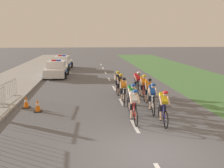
{
  "coord_description": "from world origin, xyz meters",
  "views": [
    {
      "loc": [
        -1.99,
        -7.54,
        3.7
      ],
      "look_at": [
        -0.58,
        6.32,
        1.1
      ],
      "focal_mm": 41.08,
      "sensor_mm": 36.0,
      "label": 1
    }
  ],
  "objects": [
    {
      "name": "cyclist_ninth",
      "position": [
        0.04,
        8.71,
        0.79
      ],
      "size": [
        0.45,
        1.72,
        1.56
      ],
      "color": "black",
      "rests_on": "ground"
    },
    {
      "name": "cyclist_fifth",
      "position": [
        0.04,
        6.13,
        0.79
      ],
      "size": [
        0.44,
        1.72,
        1.56
      ],
      "color": "black",
      "rests_on": "ground"
    },
    {
      "name": "crowd_barrier_rear",
      "position": [
        -6.36,
        7.23,
        0.65
      ],
      "size": [
        0.67,
        2.32,
        1.07
      ],
      "color": "#B7BABF",
      "rests_on": "sidewalk_slab"
    },
    {
      "name": "cyclist_third",
      "position": [
        0.17,
        4.27,
        0.79
      ],
      "size": [
        0.44,
        1.72,
        1.56
      ],
      "color": "black",
      "rests_on": "ground"
    },
    {
      "name": "cyclist_second",
      "position": [
        1.23,
        2.62,
        0.79
      ],
      "size": [
        0.43,
        1.72,
        1.56
      ],
      "color": "black",
      "rests_on": "ground"
    },
    {
      "name": "traffic_cone_near",
      "position": [
        -4.42,
        5.08,
        0.31
      ],
      "size": [
        0.36,
        0.36,
        0.64
      ],
      "color": "black",
      "rests_on": "ground"
    },
    {
      "name": "cyclist_seventh",
      "position": [
        0.04,
        7.67,
        0.79
      ],
      "size": [
        0.45,
        1.72,
        1.56
      ],
      "color": "black",
      "rests_on": "ground"
    },
    {
      "name": "traffic_cone_mid",
      "position": [
        -5.16,
        5.87,
        0.31
      ],
      "size": [
        0.36,
        0.36,
        0.64
      ],
      "color": "black",
      "rests_on": "ground"
    },
    {
      "name": "cyclist_sixth",
      "position": [
        1.34,
        5.73,
        0.79
      ],
      "size": [
        0.43,
        1.72,
        1.56
      ],
      "color": "black",
      "rests_on": "ground"
    },
    {
      "name": "sidewalk_slab",
      "position": [
        -8.06,
        14.0,
        0.06
      ],
      "size": [
        4.61,
        60.0,
        0.12
      ],
      "primitive_type": "cube",
      "color": "gray",
      "rests_on": "ground"
    },
    {
      "name": "ground_plane",
      "position": [
        0.0,
        0.0,
        0.0
      ],
      "size": [
        160.0,
        160.0,
        0.0
      ],
      "primitive_type": "plane",
      "color": "#56565B"
    },
    {
      "name": "police_car_second",
      "position": [
        -4.7,
        22.31,
        0.68
      ],
      "size": [
        2.28,
        4.54,
        1.59
      ],
      "color": "white",
      "rests_on": "ground"
    },
    {
      "name": "cyclist_tenth",
      "position": [
        1.26,
        8.38,
        0.79
      ],
      "size": [
        0.46,
        1.72,
        1.56
      ],
      "color": "black",
      "rests_on": "ground"
    },
    {
      "name": "kerb_edge",
      "position": [
        -5.83,
        14.0,
        0.07
      ],
      "size": [
        0.16,
        60.0,
        0.13
      ],
      "primitive_type": "cube",
      "color": "#9E9E99",
      "rests_on": "ground"
    },
    {
      "name": "cyclist_lead",
      "position": [
        0.03,
        2.98,
        0.79
      ],
      "size": [
        0.42,
        1.72,
        1.56
      ],
      "color": "black",
      "rests_on": "ground"
    },
    {
      "name": "cyclist_fourth",
      "position": [
        1.18,
        4.31,
        0.79
      ],
      "size": [
        0.45,
        1.72,
        1.56
      ],
      "color": "black",
      "rests_on": "ground"
    },
    {
      "name": "grass_verge",
      "position": [
        7.68,
        14.0,
        0.0
      ],
      "size": [
        7.0,
        60.0,
        0.01
      ],
      "primitive_type": "cube",
      "color": "#4C7F42",
      "rests_on": "ground"
    },
    {
      "name": "lane_markings_centre",
      "position": [
        0.0,
        12.51,
        0.0
      ],
      "size": [
        0.14,
        29.6,
        0.01
      ],
      "color": "white",
      "rests_on": "ground"
    },
    {
      "name": "police_car_nearest",
      "position": [
        -4.7,
        16.39,
        0.68
      ],
      "size": [
        2.04,
        4.42,
        1.59
      ],
      "color": "white",
      "rests_on": "ground"
    },
    {
      "name": "cyclist_eighth",
      "position": [
        1.37,
        7.05,
        0.79
      ],
      "size": [
        0.44,
        1.72,
        1.56
      ],
      "color": "black",
      "rests_on": "ground"
    }
  ]
}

